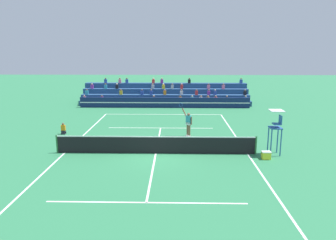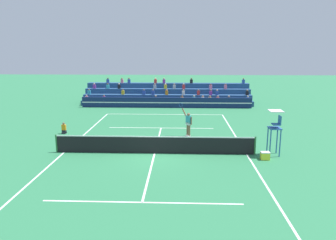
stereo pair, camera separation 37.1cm
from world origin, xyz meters
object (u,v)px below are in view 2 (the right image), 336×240
(umpire_chair, at_px, (275,127))
(tennis_ball, at_px, (130,139))
(equipment_cooler, at_px, (265,156))
(ball_kid_courtside, at_px, (64,129))
(tennis_player, at_px, (188,123))

(umpire_chair, height_order, tennis_ball, umpire_chair)
(umpire_chair, bearing_deg, equipment_cooler, -129.73)
(ball_kid_courtside, xyz_separation_m, tennis_player, (9.15, -0.42, 0.65))
(tennis_ball, bearing_deg, equipment_cooler, -24.79)
(umpire_chair, height_order, equipment_cooler, umpire_chair)
(umpire_chair, relative_size, tennis_player, 1.10)
(equipment_cooler, bearing_deg, tennis_player, 131.37)
(tennis_player, distance_m, equipment_cooler, 6.49)
(tennis_player, relative_size, equipment_cooler, 4.83)
(tennis_player, bearing_deg, ball_kid_courtside, 177.36)
(tennis_player, bearing_deg, equipment_cooler, -48.63)
(umpire_chair, bearing_deg, ball_kid_courtside, 162.71)
(equipment_cooler, bearing_deg, umpire_chair, 50.27)
(umpire_chair, xyz_separation_m, tennis_player, (-4.97, 3.98, -0.73))
(tennis_ball, bearing_deg, tennis_player, 13.88)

